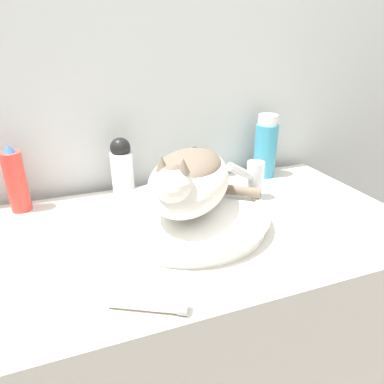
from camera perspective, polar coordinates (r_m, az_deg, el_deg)
name	(u,v)px	position (r m, az deg, el deg)	size (l,w,h in m)	color
wall_back	(158,57)	(1.13, -5.67, 21.42)	(8.00, 0.05, 2.40)	silver
vanity_counter	(199,338)	(1.15, 1.22, -23.22)	(1.11, 0.62, 0.81)	beige
sink_basin	(190,215)	(0.89, -0.36, -3.84)	(0.41, 0.41, 0.05)	white
cat	(189,178)	(0.84, -0.45, 2.27)	(0.38, 0.37, 0.17)	silver
faucet	(252,178)	(1.03, 10.02, 2.36)	(0.14, 0.08, 0.14)	silver
spray_bottle_trigger	(16,181)	(1.06, -27.30, 1.67)	(0.05, 0.05, 0.19)	#DB3D33
lotion_bottle_white	(122,168)	(1.05, -11.58, 4.01)	(0.07, 0.07, 0.18)	silver
mouthwash_bottle	(266,147)	(1.22, 12.15, 7.31)	(0.08, 0.08, 0.22)	teal
deodorant_stick	(195,166)	(1.12, 0.45, 4.28)	(0.04, 0.04, 0.13)	white
cream_tube	(149,304)	(0.65, -7.15, -18.05)	(0.14, 0.09, 0.03)	silver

